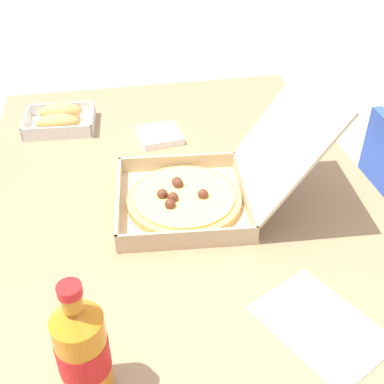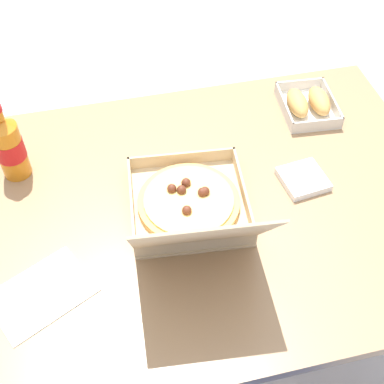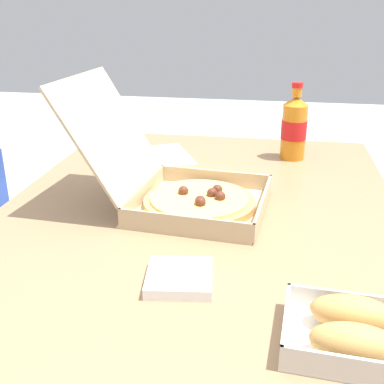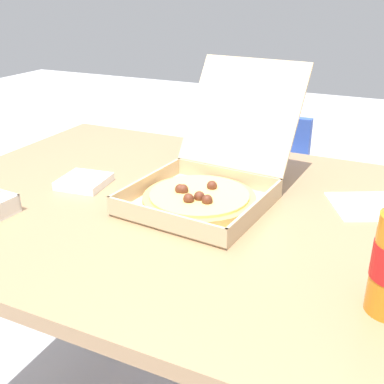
% 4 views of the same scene
% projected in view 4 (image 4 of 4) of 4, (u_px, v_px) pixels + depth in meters
% --- Properties ---
extents(dining_table, '(1.27, 0.91, 0.75)m').
position_uv_depth(dining_table, '(188.00, 234.00, 1.09)').
color(dining_table, '#997551').
rests_on(dining_table, ground_plane).
extents(chair, '(0.41, 0.41, 0.83)m').
position_uv_depth(chair, '(262.00, 198.00, 1.75)').
color(chair, '#2D4CAD').
rests_on(chair, ground_plane).
extents(pizza_box_open, '(0.32, 0.46, 0.29)m').
position_uv_depth(pizza_box_open, '(207.00, 183.00, 1.06)').
color(pizza_box_open, tan).
rests_on(pizza_box_open, dining_table).
extents(paper_menu, '(0.25, 0.23, 0.00)m').
position_uv_depth(paper_menu, '(380.00, 206.00, 1.05)').
color(paper_menu, white).
rests_on(paper_menu, dining_table).
extents(napkin_pile, '(0.12, 0.12, 0.02)m').
position_uv_depth(napkin_pile, '(84.00, 181.00, 1.16)').
color(napkin_pile, white).
rests_on(napkin_pile, dining_table).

